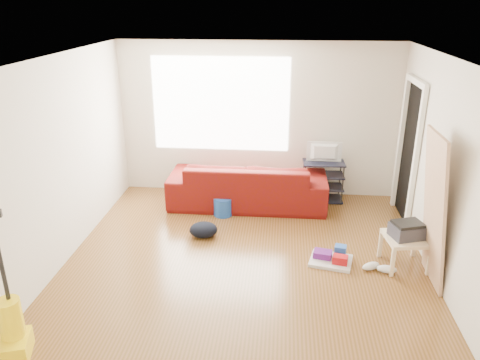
# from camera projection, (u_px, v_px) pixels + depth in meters

# --- Properties ---
(room) EXTENTS (4.51, 5.01, 2.51)m
(room) POSITION_uv_depth(u_px,v_px,m) (252.00, 170.00, 5.39)
(room) COLOR brown
(room) RESTS_ON ground
(sofa) EXTENTS (2.46, 0.96, 0.72)m
(sofa) POSITION_uv_depth(u_px,v_px,m) (248.00, 204.00, 7.53)
(sofa) COLOR #51080E
(sofa) RESTS_ON ground
(tv_stand) EXTENTS (0.67, 0.40, 0.66)m
(tv_stand) POSITION_uv_depth(u_px,v_px,m) (323.00, 181.00, 7.56)
(tv_stand) COLOR black
(tv_stand) RESTS_ON ground
(tv) EXTENTS (0.55, 0.07, 0.32)m
(tv) POSITION_uv_depth(u_px,v_px,m) (324.00, 153.00, 7.38)
(tv) COLOR black
(tv) RESTS_ON tv_stand
(side_table) EXTENTS (0.55, 0.55, 0.40)m
(side_table) POSITION_uv_depth(u_px,v_px,m) (406.00, 241.00, 5.69)
(side_table) COLOR beige
(side_table) RESTS_ON ground
(printer) EXTENTS (0.45, 0.39, 0.20)m
(printer) POSITION_uv_depth(u_px,v_px,m) (407.00, 230.00, 5.63)
(printer) COLOR #2E2E37
(printer) RESTS_ON side_table
(bucket) EXTENTS (0.35, 0.35, 0.28)m
(bucket) POSITION_uv_depth(u_px,v_px,m) (223.00, 215.00, 7.16)
(bucket) COLOR #194599
(bucket) RESTS_ON ground
(toilet_paper) EXTENTS (0.12, 0.12, 0.11)m
(toilet_paper) POSITION_uv_depth(u_px,v_px,m) (224.00, 203.00, 7.10)
(toilet_paper) COLOR silver
(toilet_paper) RESTS_ON bucket
(cleaning_tray) EXTENTS (0.58, 0.51, 0.18)m
(cleaning_tray) POSITION_uv_depth(u_px,v_px,m) (332.00, 258.00, 5.87)
(cleaning_tray) COLOR beige
(cleaning_tray) RESTS_ON ground
(backpack) EXTENTS (0.44, 0.38, 0.21)m
(backpack) POSITION_uv_depth(u_px,v_px,m) (204.00, 237.00, 6.51)
(backpack) COLOR black
(backpack) RESTS_ON ground
(sneakers) EXTENTS (0.43, 0.22, 0.10)m
(sneakers) POSITION_uv_depth(u_px,v_px,m) (379.00, 268.00, 5.67)
(sneakers) COLOR silver
(sneakers) RESTS_ON ground
(vacuum) EXTENTS (0.40, 0.42, 1.45)m
(vacuum) POSITION_uv_depth(u_px,v_px,m) (11.00, 330.00, 4.27)
(vacuum) COLOR yellow
(vacuum) RESTS_ON ground
(door_panel) EXTENTS (0.22, 0.72, 1.78)m
(door_panel) POSITION_uv_depth(u_px,v_px,m) (423.00, 279.00, 5.53)
(door_panel) COLOR tan
(door_panel) RESTS_ON ground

